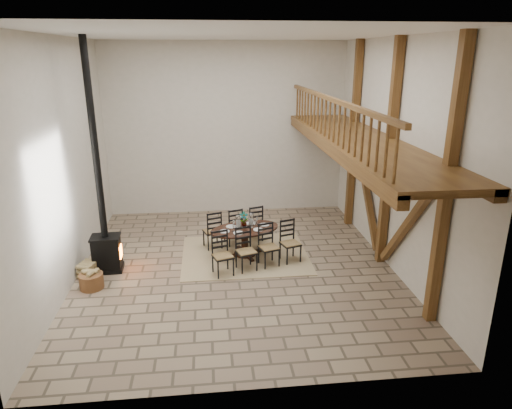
{
  "coord_description": "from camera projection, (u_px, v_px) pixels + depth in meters",
  "views": [
    {
      "loc": [
        -0.59,
        -9.42,
        4.66
      ],
      "look_at": [
        0.49,
        0.4,
        1.37
      ],
      "focal_mm": 32.0,
      "sensor_mm": 36.0,
      "label": 1
    }
  ],
  "objects": [
    {
      "name": "room_shell",
      "position": [
        291.0,
        135.0,
        9.59
      ],
      "size": [
        7.02,
        8.02,
        5.01
      ],
      "color": "beige",
      "rests_on": "ground"
    },
    {
      "name": "dining_table",
      "position": [
        246.0,
        242.0,
        10.87
      ],
      "size": [
        2.3,
        2.35,
        1.09
      ],
      "rotation": [
        0.0,
        0.0,
        0.32
      ],
      "color": "black",
      "rests_on": "ground"
    },
    {
      "name": "rug",
      "position": [
        245.0,
        255.0,
        11.05
      ],
      "size": [
        3.0,
        2.5,
        0.02
      ],
      "primitive_type": "cube",
      "color": "tan",
      "rests_on": "ground"
    },
    {
      "name": "ground",
      "position": [
        237.0,
        267.0,
        10.42
      ],
      "size": [
        8.0,
        8.0,
        0.0
      ],
      "primitive_type": "plane",
      "color": "gray",
      "rests_on": "ground"
    },
    {
      "name": "log_basket",
      "position": [
        91.0,
        280.0,
        9.45
      ],
      "size": [
        0.49,
        0.49,
        0.4
      ],
      "rotation": [
        0.0,
        0.0,
        0.04
      ],
      "color": "brown",
      "rests_on": "ground"
    },
    {
      "name": "log_stack",
      "position": [
        88.0,
        269.0,
        9.95
      ],
      "size": [
        0.45,
        0.53,
        0.33
      ],
      "rotation": [
        0.0,
        0.0,
        -0.34
      ],
      "color": "tan",
      "rests_on": "ground"
    },
    {
      "name": "wood_stove",
      "position": [
        104.0,
        223.0,
        9.92
      ],
      "size": [
        0.66,
        0.52,
        5.0
      ],
      "rotation": [
        0.0,
        0.0,
        0.05
      ],
      "color": "black",
      "rests_on": "ground"
    }
  ]
}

